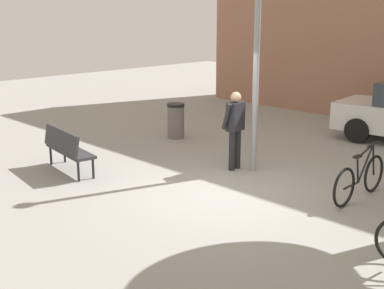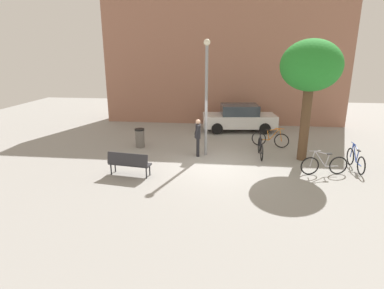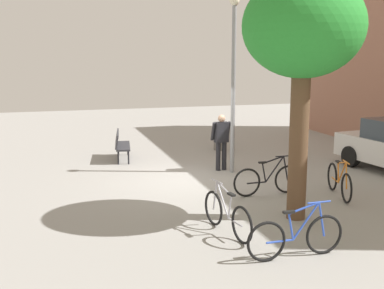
% 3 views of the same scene
% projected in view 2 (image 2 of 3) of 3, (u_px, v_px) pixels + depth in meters
% --- Properties ---
extents(ground_plane, '(36.00, 36.00, 0.00)m').
position_uv_depth(ground_plane, '(217.00, 165.00, 12.98)').
color(ground_plane, gray).
extents(building_facade, '(15.17, 2.00, 8.28)m').
position_uv_depth(building_facade, '(224.00, 57.00, 20.09)').
color(building_facade, '#9E6B56').
rests_on(building_facade, ground_plane).
extents(lamppost, '(0.28, 0.28, 5.01)m').
position_uv_depth(lamppost, '(206.00, 90.00, 13.50)').
color(lamppost, gray).
rests_on(lamppost, ground_plane).
extents(person_by_lamppost, '(0.33, 0.61, 1.67)m').
position_uv_depth(person_by_lamppost, '(198.00, 135.00, 13.88)').
color(person_by_lamppost, '#232328').
rests_on(person_by_lamppost, ground_plane).
extents(park_bench, '(1.65, 0.69, 0.92)m').
position_uv_depth(park_bench, '(129.00, 162.00, 11.73)').
color(park_bench, '#2D2D33').
rests_on(park_bench, ground_plane).
extents(plaza_tree, '(2.43, 2.43, 5.01)m').
position_uv_depth(plaza_tree, '(311.00, 68.00, 12.59)').
color(plaza_tree, brown).
rests_on(plaza_tree, ground_plane).
extents(bicycle_silver, '(1.79, 0.35, 0.97)m').
position_uv_depth(bicycle_silver, '(324.00, 165.00, 11.90)').
color(bicycle_silver, black).
rests_on(bicycle_silver, ground_plane).
extents(bicycle_black, '(0.08, 1.81, 0.97)m').
position_uv_depth(bicycle_black, '(260.00, 148.00, 13.95)').
color(bicycle_black, black).
rests_on(bicycle_black, ground_plane).
extents(bicycle_blue, '(0.08, 1.81, 0.97)m').
position_uv_depth(bicycle_blue, '(356.00, 160.00, 12.44)').
color(bicycle_blue, black).
rests_on(bicycle_blue, ground_plane).
extents(bicycle_orange, '(1.76, 0.52, 0.97)m').
position_uv_depth(bicycle_orange, '(270.00, 139.00, 15.41)').
color(bicycle_orange, black).
rests_on(bicycle_orange, ground_plane).
extents(parked_car_white, '(4.37, 2.20, 1.55)m').
position_uv_depth(parked_car_white, '(239.00, 118.00, 18.42)').
color(parked_car_white, silver).
rests_on(parked_car_white, ground_plane).
extents(trash_bin, '(0.46, 0.46, 0.92)m').
position_uv_depth(trash_bin, '(140.00, 138.00, 15.32)').
color(trash_bin, '#66605B').
rests_on(trash_bin, ground_plane).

